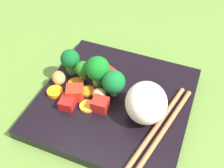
{
  "coord_description": "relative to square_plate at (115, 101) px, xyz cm",
  "views": [
    {
      "loc": [
        28.83,
        12.48,
        37.49
      ],
      "look_at": [
        -1.0,
        -1.01,
        3.94
      ],
      "focal_mm": 43.52,
      "sensor_mm": 36.0,
      "label": 1
    }
  ],
  "objects": [
    {
      "name": "chicken_piece_1",
      "position": [
        1.16,
        -2.44,
        1.95
      ],
      "size": [
        2.72,
        3.0,
        1.96
      ],
      "primitive_type": "ellipsoid",
      "rotation": [
        0.0,
        0.0,
        5.04
      ],
      "color": "tan",
      "rests_on": "square_plate"
    },
    {
      "name": "carrot_slice_3",
      "position": [
        -3.86,
        -7.95,
        1.2
      ],
      "size": [
        3.17,
        3.17,
        0.45
      ],
      "primitive_type": "cylinder",
      "rotation": [
        0.0,
        0.0,
        2.26
      ],
      "color": "orange",
      "rests_on": "square_plate"
    },
    {
      "name": "ground_plane",
      "position": [
        0.0,
        0.0,
        -1.97
      ],
      "size": [
        110.0,
        110.0,
        2.0
      ],
      "primitive_type": "cube",
      "color": "#5B8033"
    },
    {
      "name": "pepper_chunk_2",
      "position": [
        -4.03,
        -3.09,
        1.68
      ],
      "size": [
        3.96,
        3.97,
        1.43
      ],
      "primitive_type": "cube",
      "rotation": [
        0.0,
        0.0,
        5.87
      ],
      "color": "red",
      "rests_on": "square_plate"
    },
    {
      "name": "carrot_slice_4",
      "position": [
        0.21,
        -7.8,
        1.17
      ],
      "size": [
        3.83,
        3.83,
        0.41
      ],
      "primitive_type": "cylinder",
      "rotation": [
        0.0,
        0.0,
        5.15
      ],
      "color": "orange",
      "rests_on": "square_plate"
    },
    {
      "name": "chicken_piece_0",
      "position": [
        -4.72,
        -6.06,
        2.34
      ],
      "size": [
        4.37,
        4.75,
        2.74
      ],
      "primitive_type": "ellipsoid",
      "rotation": [
        0.0,
        0.0,
        1.03
      ],
      "color": "tan",
      "rests_on": "square_plate"
    },
    {
      "name": "square_plate",
      "position": [
        0.0,
        0.0,
        0.0
      ],
      "size": [
        26.78,
        26.78,
        1.94
      ],
      "primitive_type": "cube",
      "rotation": [
        0.0,
        0.0,
        0.04
      ],
      "color": "black",
      "rests_on": "ground_plane"
    },
    {
      "name": "pepper_chunk_1",
      "position": [
        2.84,
        -6.23,
        2.17
      ],
      "size": [
        3.5,
        3.71,
        2.4
      ],
      "primitive_type": "cube",
      "rotation": [
        0.0,
        0.0,
        2.02
      ],
      "color": "red",
      "rests_on": "square_plate"
    },
    {
      "name": "rice_mound",
      "position": [
        1.53,
        6.01,
        4.11
      ],
      "size": [
        9.04,
        8.57,
        6.28
      ],
      "primitive_type": "ellipsoid",
      "rotation": [
        0.0,
        0.0,
        3.46
      ],
      "color": "white",
      "rests_on": "square_plate"
    },
    {
      "name": "broccoli_floret_2",
      "position": [
        -1.59,
        -6.98,
        3.62
      ],
      "size": [
        2.83,
        2.83,
        4.35
      ],
      "color": "#81BA58",
      "rests_on": "square_plate"
    },
    {
      "name": "chicken_piece_2",
      "position": [
        0.75,
        -10.88,
        2.02
      ],
      "size": [
        4.0,
        3.94,
        2.11
      ],
      "primitive_type": "ellipsoid",
      "rotation": [
        0.0,
        0.0,
        0.72
      ],
      "color": "#B78745",
      "rests_on": "square_plate"
    },
    {
      "name": "carrot_slice_0",
      "position": [
        0.85,
        -4.96,
        1.23
      ],
      "size": [
        3.4,
        3.4,
        0.52
      ],
      "primitive_type": "cylinder",
      "rotation": [
        0.0,
        0.0,
        0.51
      ],
      "color": "orange",
      "rests_on": "square_plate"
    },
    {
      "name": "carrot_slice_1",
      "position": [
        3.92,
        -3.36,
        1.21
      ],
      "size": [
        3.73,
        3.73,
        0.48
      ],
      "primitive_type": "cylinder",
      "rotation": [
        0.0,
        0.0,
        0.85
      ],
      "color": "orange",
      "rests_on": "square_plate"
    },
    {
      "name": "chopstick_pair",
      "position": [
        4.31,
        9.04,
        1.36
      ],
      "size": [
        21.45,
        5.87,
        0.78
      ],
      "rotation": [
        0.0,
        0.0,
        2.96
      ],
      "color": "#9C6840",
      "rests_on": "square_plate"
    },
    {
      "name": "pepper_chunk_3",
      "position": [
        3.26,
        -1.25,
        2.01
      ],
      "size": [
        2.63,
        2.82,
        2.08
      ],
      "primitive_type": "cube",
      "rotation": [
        0.0,
        0.0,
        4.8
      ],
      "color": "red",
      "rests_on": "square_plate"
    },
    {
      "name": "broccoli_floret_3",
      "position": [
        -1.55,
        -4.02,
        4.81
      ],
      "size": [
        4.3,
        4.3,
        6.25
      ],
      "color": "#61AE4D",
      "rests_on": "square_plate"
    },
    {
      "name": "carrot_slice_2",
      "position": [
        3.48,
        -10.03,
        1.34
      ],
      "size": [
        3.58,
        3.58,
        0.75
      ],
      "primitive_type": "cylinder",
      "rotation": [
        0.0,
        0.0,
        5.93
      ],
      "color": "orange",
      "rests_on": "square_plate"
    },
    {
      "name": "pepper_chunk_0",
      "position": [
        4.99,
        -6.48,
        1.82
      ],
      "size": [
        3.08,
        2.78,
        1.7
      ],
      "primitive_type": "cube",
      "rotation": [
        0.0,
        0.0,
        0.17
      ],
      "color": "red",
      "rests_on": "square_plate"
    },
    {
      "name": "broccoli_floret_1",
      "position": [
        -2.45,
        -10.09,
        4.09
      ],
      "size": [
        3.51,
        3.51,
        5.31
      ],
      "color": "#53A04A",
      "rests_on": "square_plate"
    },
    {
      "name": "broccoli_floret_0",
      "position": [
        -0.53,
        -0.5,
        4.05
      ],
      "size": [
        4.01,
        4.01,
        5.27
      ],
      "color": "#73A34F",
      "rests_on": "square_plate"
    }
  ]
}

